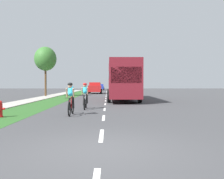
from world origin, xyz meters
TOP-DOWN VIEW (x-y plane):
  - ground_plane at (0.00, 20.00)m, footprint 120.00×120.00m
  - grass_verge at (-4.70, 20.00)m, footprint 2.54×70.00m
  - sidewalk_concrete at (-6.88, 20.00)m, footprint 1.81×70.00m
  - lane_markings_center at (0.00, 24.00)m, footprint 0.12×54.07m
  - fire_hydrant_red at (-4.70, 5.58)m, footprint 0.44×0.38m
  - cyclist_lead at (-1.60, 6.31)m, footprint 0.42×1.72m
  - cyclist_trailing at (-1.17, 9.22)m, footprint 0.42×1.72m
  - bus_maroon at (1.55, 17.99)m, footprint 2.78×11.60m
  - suv_red at (-1.82, 33.68)m, footprint 2.15×4.70m
  - pickup_silver at (1.70, 44.20)m, footprint 2.22×5.10m
  - sedan_blue at (-1.66, 56.87)m, footprint 1.98×4.30m
  - street_tree_near at (-7.44, 24.62)m, footprint 2.67×2.67m

SIDE VIEW (x-z plane):
  - ground_plane at x=0.00m, z-range 0.00..0.00m
  - grass_verge at x=-4.70m, z-range 0.00..0.01m
  - lane_markings_center at x=0.00m, z-range 0.00..0.01m
  - sidewalk_concrete at x=-6.88m, z-range -0.05..0.06m
  - fire_hydrant_red at x=-4.70m, z-range -0.01..0.75m
  - sedan_blue at x=-1.66m, z-range 0.01..1.53m
  - cyclist_lead at x=-1.60m, z-range 0.02..1.60m
  - cyclist_trailing at x=-1.17m, z-range 0.02..1.60m
  - pickup_silver at x=1.70m, z-range 0.01..1.65m
  - suv_red at x=-1.82m, z-range 0.05..1.84m
  - bus_maroon at x=1.55m, z-range 0.24..3.72m
  - street_tree_near at x=-7.44m, z-range 1.55..7.64m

